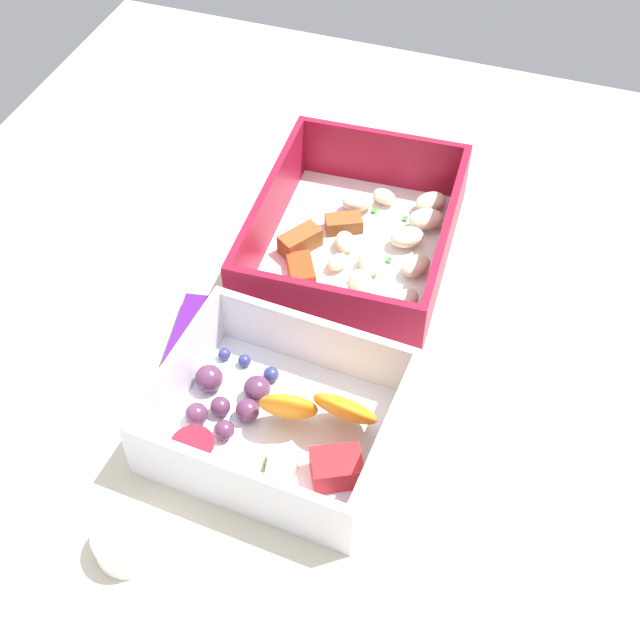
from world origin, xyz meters
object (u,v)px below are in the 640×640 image
at_px(fruit_bowl, 278,421).
at_px(candy_bar, 191,333).
at_px(paper_cup_liner, 127,542).
at_px(pasta_container, 357,241).

height_order(fruit_bowl, candy_bar, fruit_bowl).
distance_m(candy_bar, paper_cup_liner, 0.17).
bearing_deg(paper_cup_liner, candy_bar, 12.04).
relative_size(pasta_container, paper_cup_liner, 4.88).
bearing_deg(fruit_bowl, candy_bar, 57.10).
height_order(candy_bar, paper_cup_liner, paper_cup_liner).
bearing_deg(candy_bar, fruit_bowl, -122.90).
relative_size(pasta_container, candy_bar, 2.90).
distance_m(pasta_container, candy_bar, 0.16).
bearing_deg(pasta_container, candy_bar, 140.59).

